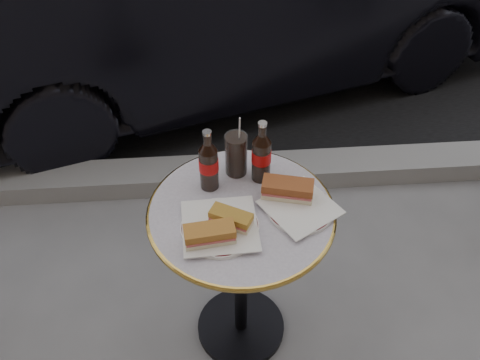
{
  "coord_description": "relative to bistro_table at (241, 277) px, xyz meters",
  "views": [
    {
      "loc": [
        -0.09,
        -1.18,
        2.01
      ],
      "look_at": [
        0.0,
        0.05,
        0.82
      ],
      "focal_mm": 40.0,
      "sensor_mm": 36.0,
      "label": 1
    }
  ],
  "objects": [
    {
      "name": "sandwich_right",
      "position": [
        0.16,
        0.04,
        0.41
      ],
      "size": [
        0.18,
        0.12,
        0.06
      ],
      "primitive_type": "cube",
      "rotation": [
        0.0,
        0.0,
        -0.24
      ],
      "color": "brown",
      "rests_on": "plate_right"
    },
    {
      "name": "ground",
      "position": [
        0.0,
        0.0,
        -0.37
      ],
      "size": [
        80.0,
        80.0,
        0.0
      ],
      "primitive_type": "plane",
      "color": "slate",
      "rests_on": "ground"
    },
    {
      "name": "plate_left",
      "position": [
        -0.07,
        -0.08,
        0.37
      ],
      "size": [
        0.28,
        0.28,
        0.01
      ],
      "primitive_type": "cylinder",
      "rotation": [
        0.0,
        0.0,
        -0.14
      ],
      "color": "white",
      "rests_on": "bistro_table"
    },
    {
      "name": "cola_glass",
      "position": [
        -0.0,
        0.19,
        0.45
      ],
      "size": [
        0.09,
        0.09,
        0.16
      ],
      "primitive_type": "cylinder",
      "rotation": [
        0.0,
        0.0,
        -0.18
      ],
      "color": "black",
      "rests_on": "bistro_table"
    },
    {
      "name": "bistro_table",
      "position": [
        0.0,
        0.0,
        0.0
      ],
      "size": [
        0.62,
        0.62,
        0.73
      ],
      "primitive_type": null,
      "color": "#BAB2C4",
      "rests_on": "ground"
    },
    {
      "name": "plate_right",
      "position": [
        0.19,
        -0.02,
        0.37
      ],
      "size": [
        0.28,
        0.28,
        0.01
      ],
      "primitive_type": "cylinder",
      "rotation": [
        0.0,
        0.0,
        0.37
      ],
      "color": "white",
      "rests_on": "bistro_table"
    },
    {
      "name": "cola_bottle_left",
      "position": [
        -0.1,
        0.12,
        0.49
      ],
      "size": [
        0.07,
        0.07,
        0.24
      ],
      "primitive_type": null,
      "rotation": [
        0.0,
        0.0,
        -0.03
      ],
      "color": "black",
      "rests_on": "bistro_table"
    },
    {
      "name": "sandwich_left_a",
      "position": [
        -0.11,
        -0.13,
        0.41
      ],
      "size": [
        0.16,
        0.09,
        0.05
      ],
      "primitive_type": "cube",
      "rotation": [
        0.0,
        0.0,
        0.12
      ],
      "color": "#B2702D",
      "rests_on": "plate_left"
    },
    {
      "name": "cola_bottle_right",
      "position": [
        0.08,
        0.15,
        0.49
      ],
      "size": [
        0.08,
        0.08,
        0.24
      ],
      "primitive_type": null,
      "rotation": [
        0.0,
        0.0,
        0.31
      ],
      "color": "black",
      "rests_on": "bistro_table"
    },
    {
      "name": "sandwich_left_b",
      "position": [
        -0.04,
        -0.07,
        0.4
      ],
      "size": [
        0.15,
        0.12,
        0.05
      ],
      "primitive_type": "cube",
      "rotation": [
        0.0,
        0.0,
        -0.5
      ],
      "color": "#AC7B2B",
      "rests_on": "plate_left"
    },
    {
      "name": "curb",
      "position": [
        0.0,
        0.9,
        -0.32
      ],
      "size": [
        40.0,
        0.2,
        0.12
      ],
      "primitive_type": "cube",
      "color": "gray",
      "rests_on": "ground"
    }
  ]
}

